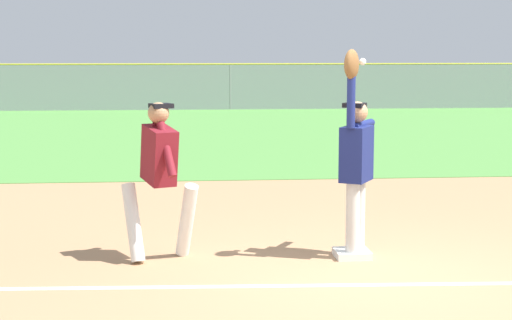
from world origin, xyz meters
name	(u,v)px	position (x,y,z in m)	size (l,w,h in m)	color
ground_plane	(370,276)	(0.00, 0.00, 0.00)	(77.10, 77.10, 0.00)	tan
outfield_grass	(249,131)	(0.00, 15.30, 0.01)	(47.10, 17.97, 0.01)	#549342
first_base	(352,254)	(-0.02, 0.79, 0.04)	(0.38, 0.38, 0.08)	white
fielder	(356,157)	(0.01, 0.78, 1.12)	(0.54, 0.83, 2.28)	silver
runner	(159,169)	(-2.12, 0.88, 1.00)	(0.88, 0.81, 1.72)	white
baseball	(363,62)	(0.05, 0.72, 2.15)	(0.07, 0.07, 0.07)	white
outfield_fence	(230,87)	(0.00, 24.29, 0.91)	(47.18, 0.08, 1.82)	#93999E
parked_car_blue	(41,89)	(-7.98, 28.17, 0.67)	(4.54, 2.40, 1.25)	#23389E
parked_car_black	(160,88)	(-2.84, 28.18, 0.67)	(4.57, 2.45, 1.25)	black
parked_car_silver	(257,88)	(1.46, 28.73, 0.67)	(4.59, 2.51, 1.25)	#B7B7BC
parked_car_red	(373,87)	(6.70, 28.47, 0.67)	(4.42, 2.16, 1.25)	#B21E1E
parked_car_white	(479,87)	(11.60, 28.42, 0.67)	(4.53, 2.37, 1.25)	white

